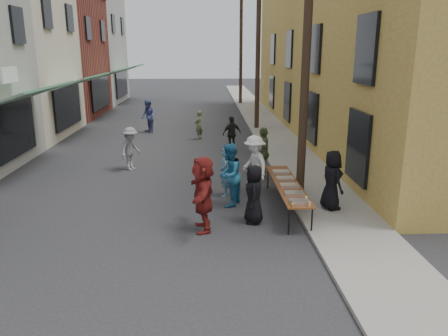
{
  "coord_description": "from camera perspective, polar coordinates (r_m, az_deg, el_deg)",
  "views": [
    {
      "loc": [
        1.37,
        -9.96,
        4.51
      ],
      "look_at": [
        1.86,
        1.77,
        1.3
      ],
      "focal_mm": 35.0,
      "sensor_mm": 36.0,
      "label": 1
    }
  ],
  "objects": [
    {
      "name": "ground",
      "position": [
        11.02,
        -9.42,
        -9.09
      ],
      "size": [
        120.0,
        120.0,
        0.0
      ],
      "primitive_type": "plane",
      "color": "#28282B",
      "rests_on": "ground"
    },
    {
      "name": "guest_queue_back",
      "position": [
        11.05,
        -2.76,
        -3.38
      ],
      "size": [
        0.67,
        1.83,
        1.95
      ],
      "primitive_type": "imported",
      "rotation": [
        0.0,
        0.0,
        -1.52
      ],
      "color": "maroon",
      "rests_on": "ground"
    },
    {
      "name": "guest_front_a",
      "position": [
        11.6,
        3.93,
        -3.42
      ],
      "size": [
        0.56,
        0.81,
        1.59
      ],
      "primitive_type": "imported",
      "rotation": [
        0.0,
        0.0,
        -1.65
      ],
      "color": "black",
      "rests_on": "ground"
    },
    {
      "name": "sidewalk",
      "position": [
        25.61,
        5.82,
        5.19
      ],
      "size": [
        2.2,
        60.0,
        0.1
      ],
      "primitive_type": "cube",
      "color": "gray",
      "rests_on": "ground"
    },
    {
      "name": "passerby_left",
      "position": [
        17.05,
        -12.12,
        2.48
      ],
      "size": [
        1.01,
        1.23,
        1.66
      ],
      "primitive_type": "imported",
      "rotation": [
        0.0,
        0.0,
        1.13
      ],
      "color": "gray",
      "rests_on": "ground"
    },
    {
      "name": "passerby_right",
      "position": [
        22.47,
        -3.32,
        5.61
      ],
      "size": [
        0.55,
        0.64,
        1.48
      ],
      "primitive_type": "imported",
      "rotation": [
        0.0,
        0.0,
        4.27
      ],
      "color": "#556239",
      "rests_on": "ground"
    },
    {
      "name": "building_ochre",
      "position": [
        25.86,
        20.48,
        15.46
      ],
      "size": [
        10.0,
        28.0,
        10.0
      ],
      "primitive_type": "cube",
      "color": "#AD833D",
      "rests_on": "ground"
    },
    {
      "name": "guest_front_b",
      "position": [
        13.7,
        0.13,
        -0.53
      ],
      "size": [
        0.39,
        0.58,
        1.55
      ],
      "primitive_type": "imported",
      "rotation": [
        0.0,
        0.0,
        -1.6
      ],
      "color": "#5586A5",
      "rests_on": "ground"
    },
    {
      "name": "catering_tray_buns",
      "position": [
        12.44,
        8.52,
        -2.28
      ],
      "size": [
        0.5,
        0.33,
        0.08
      ],
      "primitive_type": "cube",
      "color": "tan",
      "rests_on": "serving_table"
    },
    {
      "name": "passerby_mid",
      "position": [
        19.98,
        1.03,
        4.55
      ],
      "size": [
        0.99,
        0.73,
        1.57
      ],
      "primitive_type": "imported",
      "rotation": [
        0.0,
        0.0,
        3.57
      ],
      "color": "black",
      "rests_on": "ground"
    },
    {
      "name": "guest_front_e",
      "position": [
        15.63,
        5.15,
        1.98
      ],
      "size": [
        0.56,
        1.12,
        1.85
      ],
      "primitive_type": "imported",
      "rotation": [
        0.0,
        0.0,
        -1.67
      ],
      "color": "#55653A",
      "rests_on": "ground"
    },
    {
      "name": "utility_pole_far",
      "position": [
        37.07,
        2.22,
        15.27
      ],
      "size": [
        0.26,
        0.26,
        9.0
      ],
      "primitive_type": "cylinder",
      "color": "#2D2116",
      "rests_on": "ground"
    },
    {
      "name": "catering_tray_foil_d",
      "position": [
        13.09,
        7.96,
        -1.36
      ],
      "size": [
        0.5,
        0.33,
        0.08
      ],
      "primitive_type": "cube",
      "color": "#B2B2B7",
      "rests_on": "serving_table"
    },
    {
      "name": "catering_tray_foil_b",
      "position": [
        11.78,
        9.15,
        -3.31
      ],
      "size": [
        0.5,
        0.33,
        0.08
      ],
      "primitive_type": "cube",
      "color": "#B2B2B7",
      "rests_on": "serving_table"
    },
    {
      "name": "guest_front_d",
      "position": [
        13.93,
        4.02,
        0.43
      ],
      "size": [
        1.15,
        1.4,
        1.89
      ],
      "primitive_type": "imported",
      "rotation": [
        0.0,
        0.0,
        -1.14
      ],
      "color": "white",
      "rests_on": "ground"
    },
    {
      "name": "guest_front_c",
      "position": [
        12.78,
        0.69,
        -0.93
      ],
      "size": [
        1.0,
        1.11,
        1.88
      ],
      "primitive_type": "imported",
      "rotation": [
        0.0,
        0.0,
        -1.95
      ],
      "color": "teal",
      "rests_on": "ground"
    },
    {
      "name": "condiment_jar_b",
      "position": [
        10.96,
        8.89,
        -4.74
      ],
      "size": [
        0.07,
        0.07,
        0.08
      ],
      "primitive_type": "cylinder",
      "color": "#A57F26",
      "rests_on": "serving_table"
    },
    {
      "name": "server",
      "position": [
        12.64,
        13.92,
        -1.53
      ],
      "size": [
        0.74,
        0.94,
        1.7
      ],
      "primitive_type": "imported",
      "rotation": [
        0.0,
        0.0,
        1.85
      ],
      "color": "black",
      "rests_on": "sidewalk"
    },
    {
      "name": "utility_pole_near",
      "position": [
        13.29,
        10.73,
        15.0
      ],
      "size": [
        0.26,
        0.26,
        9.0
      ],
      "primitive_type": "cylinder",
      "color": "#2D2116",
      "rests_on": "ground"
    },
    {
      "name": "cup_stack",
      "position": [
        10.99,
        11.1,
        -4.67
      ],
      "size": [
        0.08,
        0.08,
        0.12
      ],
      "primitive_type": "cylinder",
      "color": "tan",
      "rests_on": "serving_table"
    },
    {
      "name": "passerby_far",
      "position": [
        24.6,
        -9.87,
        6.65
      ],
      "size": [
        1.04,
        1.11,
        1.82
      ],
      "primitive_type": "imported",
      "rotation": [
        0.0,
        0.0,
        5.24
      ],
      "color": "#47558A",
      "rests_on": "ground"
    },
    {
      "name": "utility_pole_mid",
      "position": [
        25.13,
        4.47,
        15.23
      ],
      "size": [
        0.26,
        0.26,
        9.0
      ],
      "primitive_type": "cylinder",
      "color": "#2D2116",
      "rests_on": "ground"
    },
    {
      "name": "condiment_jar_c",
      "position": [
        11.05,
        8.79,
        -4.57
      ],
      "size": [
        0.07,
        0.07,
        0.08
      ],
      "primitive_type": "cylinder",
      "color": "#A57F26",
      "rests_on": "serving_table"
    },
    {
      "name": "catering_tray_sausage",
      "position": [
        11.18,
        9.8,
        -4.36
      ],
      "size": [
        0.5,
        0.33,
        0.08
      ],
      "primitive_type": "cube",
      "color": "maroon",
      "rests_on": "serving_table"
    },
    {
      "name": "catering_tray_buns_end",
      "position": [
        13.76,
        7.45,
        -0.53
      ],
      "size": [
        0.5,
        0.33,
        0.08
      ],
      "primitive_type": "cube",
      "color": "tan",
      "rests_on": "serving_table"
    },
    {
      "name": "serving_table",
      "position": [
        12.74,
        8.26,
        -2.21
      ],
      "size": [
        0.7,
        4.0,
        0.75
      ],
      "color": "brown",
      "rests_on": "ground"
    },
    {
      "name": "condiment_jar_a",
      "position": [
        10.86,
        8.99,
        -4.92
      ],
      "size": [
        0.07,
        0.07,
        0.08
      ],
      "primitive_type": "cylinder",
      "color": "#A57F26",
      "rests_on": "serving_table"
    }
  ]
}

